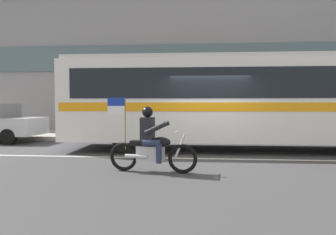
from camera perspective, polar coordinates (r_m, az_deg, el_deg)
name	(u,v)px	position (r m, az deg, el deg)	size (l,w,h in m)	color
ground_plane	(209,155)	(9.63, 7.84, -7.13)	(60.00, 60.00, 0.00)	#3D3D3F
sidewalk_curb	(204,136)	(14.67, 6.94, -3.48)	(28.00, 3.80, 0.15)	#A39E93
lane_center_stripe	(210,159)	(9.04, 8.01, -7.75)	(26.60, 0.14, 0.01)	silver
office_building_facade	(204,25)	(17.42, 6.81, 17.01)	(28.00, 0.89, 11.91)	gray
transit_bus	(245,96)	(10.81, 14.35, 3.90)	(12.54, 2.81, 3.22)	white
motorcycle_with_rider	(151,144)	(7.16, -3.18, -5.10)	(2.19, 0.66, 1.78)	black
fire_hydrant	(213,129)	(13.30, 8.63, -2.19)	(0.22, 0.30, 0.75)	red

